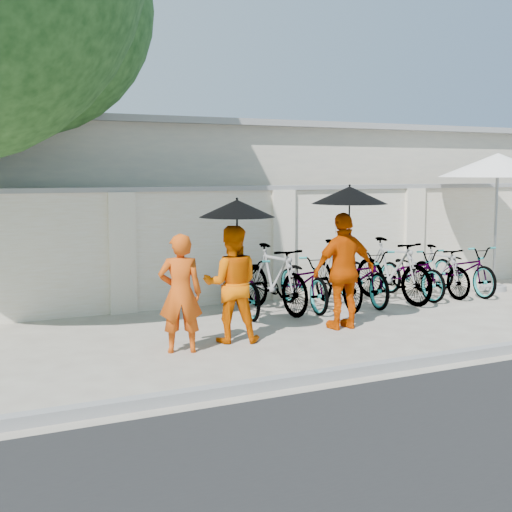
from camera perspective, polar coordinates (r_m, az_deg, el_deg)
name	(u,v)px	position (r m, az deg, el deg)	size (l,w,h in m)	color
ground	(260,347)	(9.60, 0.33, -7.29)	(80.00, 80.00, 0.00)	#B0A997
kerb	(328,375)	(8.16, 5.80, -9.44)	(40.00, 0.16, 0.12)	gray
compound_wall	(229,247)	(12.70, -2.15, 0.75)	(20.00, 0.30, 2.00)	white
building_behind	(201,203)	(16.54, -4.44, 4.21)	(14.00, 6.00, 3.20)	beige
monk_left	(180,293)	(9.23, -6.07, -2.98)	(0.56, 0.37, 1.55)	#CC470C
monk_center	(231,284)	(9.75, -1.98, -2.25)	(0.78, 0.61, 1.61)	#E55D00
parasol_center	(237,208)	(9.59, -1.53, 3.83)	(1.03, 1.03, 1.05)	black
monk_right	(344,271)	(10.63, 7.07, -1.19)	(1.02, 0.42, 1.74)	#CE4300
parasol_right	(350,195)	(10.48, 7.49, 4.85)	(1.11, 1.11, 1.14)	black
patio_umbrella	(498,167)	(14.64, 18.77, 6.78)	(2.68, 2.68, 2.69)	gray
bike_0	(241,286)	(11.66, -1.19, -2.40)	(0.63, 1.80, 0.95)	gray
bike_1	(275,278)	(11.84, 1.51, -1.81)	(0.53, 1.88, 1.13)	gray
bike_2	(304,281)	(12.16, 3.87, -1.99)	(0.64, 1.84, 0.96)	gray
bike_3	(338,274)	(12.33, 6.54, -1.46)	(0.54, 1.92, 1.15)	gray
bike_4	(363,276)	(12.73, 8.53, -1.59)	(0.66, 1.89, 0.99)	gray
bike_5	(392,270)	(12.99, 10.86, -1.13)	(0.54, 1.91, 1.15)	gray
bike_6	(412,273)	(13.50, 12.34, -1.31)	(0.62, 1.79, 0.94)	gray
bike_7	(440,271)	(13.79, 14.51, -1.17)	(0.45, 1.59, 0.96)	gray
bike_8	(464,269)	(14.18, 16.29, -1.03)	(0.63, 1.81, 0.95)	gray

